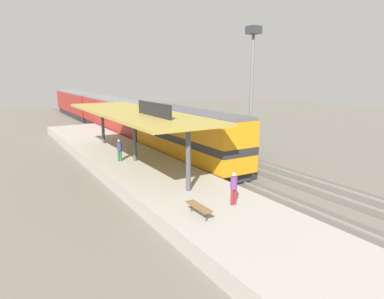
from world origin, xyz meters
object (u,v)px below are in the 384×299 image
object	(u,v)px
freight_car	(207,130)
light_mast	(252,63)
person_walking	(119,149)
platform_bench	(199,207)
person_waiting	(234,187)
passenger_carriage_front	(115,115)
locomotive	(186,136)
passenger_carriage_rear	(77,103)

from	to	relation	value
freight_car	light_mast	distance (m)	7.67
light_mast	person_walking	world-z (taller)	light_mast
platform_bench	light_mast	distance (m)	19.88
person_waiting	passenger_carriage_front	bearing A→B (deg)	82.68
locomotive	passenger_carriage_front	world-z (taller)	locomotive
person_walking	person_waiting	bearing A→B (deg)	-80.75
platform_bench	light_mast	world-z (taller)	light_mast
passenger_carriage_front	passenger_carriage_rear	distance (m)	20.80
platform_bench	passenger_carriage_rear	bearing A→B (deg)	83.19
locomotive	freight_car	distance (m)	5.94
freight_car	platform_bench	bearing A→B (deg)	-124.99
locomotive	platform_bench	bearing A→B (deg)	-117.73
platform_bench	freight_car	bearing A→B (deg)	55.01
passenger_carriage_rear	person_waiting	size ratio (longest dim) A/B	11.70
person_waiting	person_walking	bearing A→B (deg)	99.25
passenger_carriage_rear	light_mast	size ratio (longest dim) A/B	1.71
locomotive	person_waiting	bearing A→B (deg)	-108.57
passenger_carriage_rear	light_mast	world-z (taller)	light_mast
platform_bench	passenger_carriage_rear	distance (m)	50.58
platform_bench	passenger_carriage_front	world-z (taller)	passenger_carriage_front
platform_bench	passenger_carriage_front	distance (m)	30.03
light_mast	person_waiting	distance (m)	18.01
passenger_carriage_rear	freight_car	distance (m)	35.37
passenger_carriage_rear	freight_car	size ratio (longest dim) A/B	1.67
platform_bench	person_walking	size ratio (longest dim) A/B	0.99
person_waiting	light_mast	bearing A→B (deg)	46.54
locomotive	freight_car	size ratio (longest dim) A/B	1.20
locomotive	person_waiting	xyz separation A→B (m)	(-3.74, -11.14, -0.56)
person_waiting	person_walking	distance (m)	11.73
light_mast	freight_car	bearing A→B (deg)	139.88
person_waiting	platform_bench	bearing A→B (deg)	-173.17
person_waiting	passenger_carriage_rear	bearing A→B (deg)	85.71
locomotive	light_mast	distance (m)	9.89
passenger_carriage_rear	person_waiting	xyz separation A→B (m)	(-3.74, -49.94, -0.46)
locomotive	person_walking	size ratio (longest dim) A/B	8.44
passenger_carriage_rear	person_waiting	distance (m)	50.08
platform_bench	person_walking	world-z (taller)	person_walking
platform_bench	passenger_carriage_front	size ratio (longest dim) A/B	0.08
light_mast	passenger_carriage_front	bearing A→B (deg)	114.69
locomotive	light_mast	world-z (taller)	light_mast
person_walking	platform_bench	bearing A→B (deg)	-91.80
freight_car	passenger_carriage_front	bearing A→B (deg)	107.87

